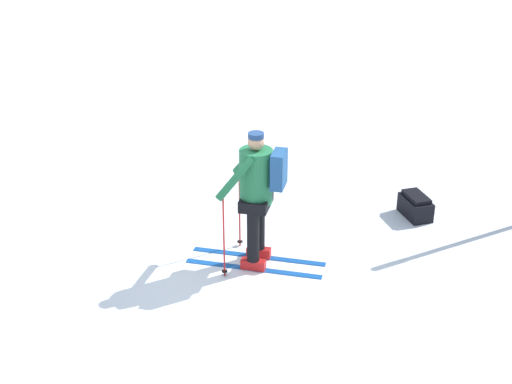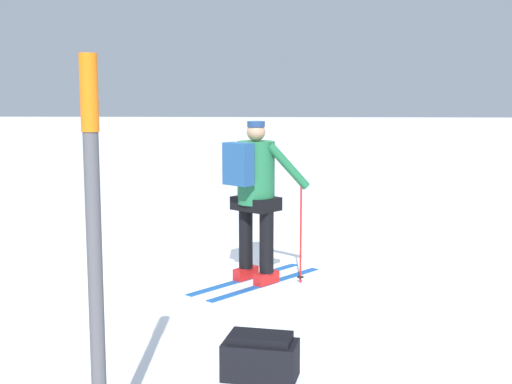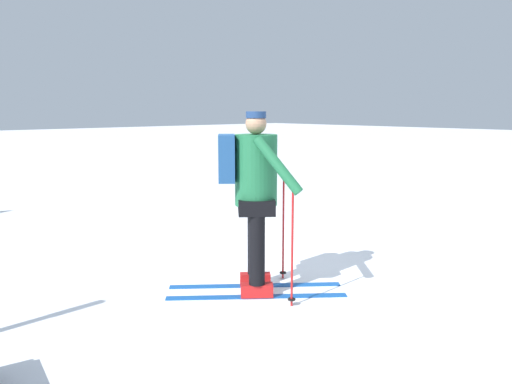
# 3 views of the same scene
# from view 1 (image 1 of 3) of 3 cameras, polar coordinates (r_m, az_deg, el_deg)

# --- Properties ---
(ground_plane) EXTENTS (80.00, 80.00, 0.00)m
(ground_plane) POSITION_cam_1_polar(r_m,az_deg,el_deg) (8.31, -3.05, -8.09)
(ground_plane) COLOR white
(skier) EXTENTS (1.38, 1.55, 1.72)m
(skier) POSITION_cam_1_polar(r_m,az_deg,el_deg) (8.38, 0.11, 0.21)
(skier) COLOR #144C9E
(skier) RESTS_ON ground_plane
(dropped_backpack) EXTENTS (0.57, 0.39, 0.33)m
(dropped_backpack) POSITION_cam_1_polar(r_m,az_deg,el_deg) (10.13, 12.64, -1.10)
(dropped_backpack) COLOR black
(dropped_backpack) RESTS_ON ground_plane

